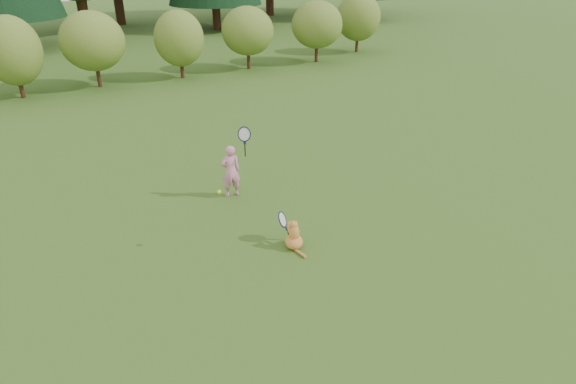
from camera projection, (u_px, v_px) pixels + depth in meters
ground at (303, 252)px, 7.84m from camera, size 100.00×100.00×0.00m
shrub_row at (103, 46)px, 17.11m from camera, size 28.00×3.00×2.80m
child at (231, 170)px, 9.40m from camera, size 0.62×0.40×1.60m
cat at (293, 233)px, 7.86m from camera, size 0.49×0.78×0.67m
tennis_ball at (219, 192)px, 7.51m from camera, size 0.07×0.07×0.07m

